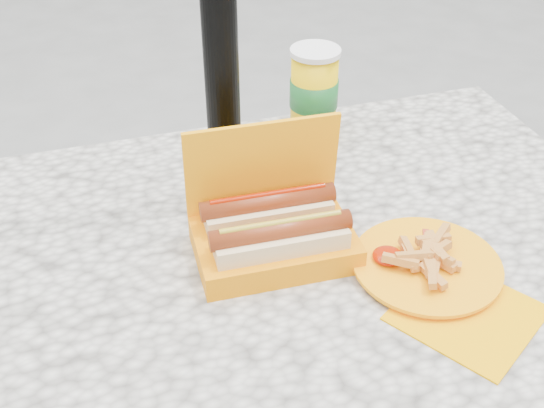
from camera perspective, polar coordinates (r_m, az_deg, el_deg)
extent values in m
cube|color=beige|center=(0.99, -1.41, -6.02)|extent=(1.20, 0.80, 0.05)
cylinder|color=black|center=(1.61, 13.20, -5.38)|extent=(0.07, 0.07, 0.70)
cube|color=#FF9B07|center=(0.97, 0.19, -3.37)|extent=(0.23, 0.15, 0.04)
cube|color=#FF9B07|center=(0.97, -0.83, 3.23)|extent=(0.22, 0.03, 0.15)
cube|color=beige|center=(0.94, 0.73, -3.55)|extent=(0.19, 0.06, 0.05)
cylinder|color=#94320F|center=(0.92, 0.75, -2.21)|extent=(0.20, 0.04, 0.03)
cylinder|color=#B29521|center=(0.91, 0.75, -1.55)|extent=(0.17, 0.02, 0.01)
cube|color=beige|center=(0.99, -0.32, -1.14)|extent=(0.19, 0.06, 0.05)
cylinder|color=#94320F|center=(0.97, -0.32, 0.17)|extent=(0.20, 0.04, 0.03)
cylinder|color=#991600|center=(0.96, -0.33, 0.82)|extent=(0.17, 0.02, 0.01)
cube|color=#F8A400|center=(0.93, 16.03, -8.82)|extent=(0.23, 0.23, 0.00)
cylinder|color=#FF9B07|center=(0.98, 12.80, -5.05)|extent=(0.20, 0.20, 0.01)
cylinder|color=#FF9B07|center=(0.98, 12.83, -4.89)|extent=(0.21, 0.21, 0.01)
cube|color=#C08A47|center=(0.98, 13.42, -3.29)|extent=(0.02, 0.05, 0.01)
cube|color=#C08A47|center=(0.94, 13.32, -5.86)|extent=(0.02, 0.05, 0.01)
cube|color=#C08A47|center=(0.95, 10.69, -4.70)|extent=(0.05, 0.04, 0.01)
cube|color=#C08A47|center=(0.97, 11.29, -3.78)|extent=(0.02, 0.05, 0.01)
cube|color=#C08A47|center=(0.96, 13.45, -5.12)|extent=(0.04, 0.05, 0.01)
cube|color=#C08A47|center=(0.97, 13.69, -3.82)|extent=(0.05, 0.03, 0.01)
cube|color=#C08A47|center=(0.95, 11.77, -4.27)|extent=(0.05, 0.02, 0.01)
cube|color=#C08A47|center=(0.96, 11.48, -4.41)|extent=(0.02, 0.05, 0.01)
cube|color=#C08A47|center=(1.00, 13.96, -2.55)|extent=(0.05, 0.04, 0.01)
cube|color=#C08A47|center=(0.95, 12.83, -4.91)|extent=(0.02, 0.05, 0.01)
cube|color=#C08A47|center=(0.97, 14.10, -4.83)|extent=(0.05, 0.04, 0.01)
cube|color=#C08A47|center=(0.97, 13.85, -4.62)|extent=(0.03, 0.05, 0.01)
cube|color=#C08A47|center=(0.99, 13.34, -2.90)|extent=(0.05, 0.02, 0.01)
cube|color=#C08A47|center=(0.97, 13.04, -3.66)|extent=(0.02, 0.05, 0.01)
cube|color=#C08A47|center=(0.94, 13.26, -5.73)|extent=(0.03, 0.05, 0.01)
cube|color=#C08A47|center=(0.97, 12.81, -3.46)|extent=(0.04, 0.05, 0.01)
cube|color=#C08A47|center=(0.97, 13.62, -3.72)|extent=(0.02, 0.05, 0.01)
cube|color=#C08A47|center=(0.97, 13.71, -4.17)|extent=(0.03, 0.05, 0.01)
ellipsoid|color=#991600|center=(0.97, 9.67, -4.29)|extent=(0.04, 0.04, 0.01)
cube|color=#AA361D|center=(0.98, 12.87, -3.68)|extent=(0.04, 0.08, 0.00)
cylinder|color=#FFC704|center=(1.24, 3.51, 9.08)|extent=(0.08, 0.08, 0.16)
cylinder|color=#196327|center=(1.23, 3.52, 9.27)|extent=(0.09, 0.09, 0.05)
cylinder|color=white|center=(1.20, 3.66, 12.61)|extent=(0.09, 0.09, 0.01)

